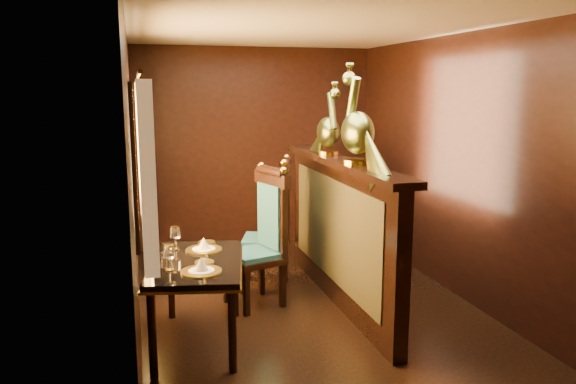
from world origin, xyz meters
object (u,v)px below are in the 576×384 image
peacock_left (358,114)px  peacock_right (328,119)px  chair_right (277,221)px  dining_table (197,269)px  chair_left (265,232)px

peacock_left → peacock_right: size_ratio=1.22×
chair_right → peacock_right: (0.47, -0.15, 1.01)m
peacock_right → peacock_left: bearing=-90.0°
dining_table → peacock_left: (1.38, 0.14, 1.18)m
chair_right → peacock_left: 1.48m
peacock_left → chair_right: bearing=117.8°
dining_table → chair_left: 0.99m
peacock_right → chair_left: bearing=-164.3°
chair_right → peacock_right: size_ratio=1.93×
chair_right → peacock_left: (0.47, -0.89, 1.09)m
dining_table → chair_right: bearing=59.7°
chair_left → peacock_left: (0.67, -0.55, 1.10)m
peacock_left → peacock_right: 0.74m
chair_left → peacock_right: 1.24m
dining_table → peacock_left: size_ratio=1.48×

